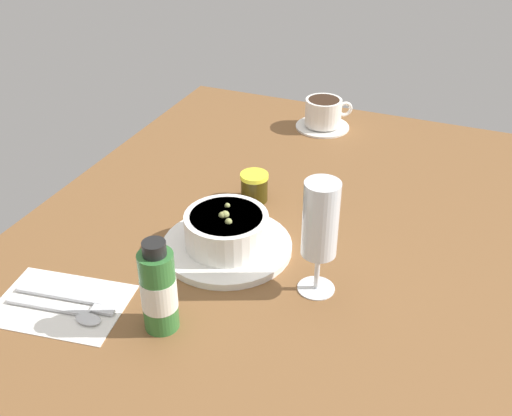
{
  "coord_description": "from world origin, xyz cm",
  "views": [
    {
      "loc": [
        85.81,
        32.19,
        60.25
      ],
      "look_at": [
        4.87,
        -1.12,
        5.31
      ],
      "focal_mm": 43.05,
      "sensor_mm": 36.0,
      "label": 1
    }
  ],
  "objects_px": {
    "jam_jar": "(254,187)",
    "sauce_bottle_green": "(159,290)",
    "porridge_bowl": "(227,234)",
    "cutlery_setting": "(63,304)",
    "wine_glass": "(320,225)",
    "coffee_cup": "(323,114)"
  },
  "relations": [
    {
      "from": "porridge_bowl",
      "to": "wine_glass",
      "type": "distance_m",
      "value": 0.19
    },
    {
      "from": "sauce_bottle_green",
      "to": "cutlery_setting",
      "type": "bearing_deg",
      "value": -83.09
    },
    {
      "from": "jam_jar",
      "to": "wine_glass",
      "type": "bearing_deg",
      "value": 42.28
    },
    {
      "from": "porridge_bowl",
      "to": "jam_jar",
      "type": "height_order",
      "value": "porridge_bowl"
    },
    {
      "from": "cutlery_setting",
      "to": "jam_jar",
      "type": "xyz_separation_m",
      "value": [
        -0.39,
        0.15,
        0.03
      ]
    },
    {
      "from": "cutlery_setting",
      "to": "jam_jar",
      "type": "relative_size",
      "value": 3.77
    },
    {
      "from": "cutlery_setting",
      "to": "wine_glass",
      "type": "bearing_deg",
      "value": 118.29
    },
    {
      "from": "jam_jar",
      "to": "sauce_bottle_green",
      "type": "distance_m",
      "value": 0.37
    },
    {
      "from": "porridge_bowl",
      "to": "sauce_bottle_green",
      "type": "xyz_separation_m",
      "value": [
        0.2,
        -0.01,
        0.03
      ]
    },
    {
      "from": "coffee_cup",
      "to": "wine_glass",
      "type": "relative_size",
      "value": 0.67
    },
    {
      "from": "coffee_cup",
      "to": "sauce_bottle_green",
      "type": "relative_size",
      "value": 0.86
    },
    {
      "from": "coffee_cup",
      "to": "jam_jar",
      "type": "distance_m",
      "value": 0.36
    },
    {
      "from": "wine_glass",
      "to": "jam_jar",
      "type": "xyz_separation_m",
      "value": [
        -0.21,
        -0.19,
        -0.09
      ]
    },
    {
      "from": "wine_glass",
      "to": "jam_jar",
      "type": "height_order",
      "value": "wine_glass"
    },
    {
      "from": "porridge_bowl",
      "to": "sauce_bottle_green",
      "type": "distance_m",
      "value": 0.2
    },
    {
      "from": "cutlery_setting",
      "to": "coffee_cup",
      "type": "height_order",
      "value": "coffee_cup"
    },
    {
      "from": "porridge_bowl",
      "to": "sauce_bottle_green",
      "type": "height_order",
      "value": "sauce_bottle_green"
    },
    {
      "from": "porridge_bowl",
      "to": "coffee_cup",
      "type": "distance_m",
      "value": 0.53
    },
    {
      "from": "cutlery_setting",
      "to": "coffee_cup",
      "type": "relative_size",
      "value": 1.67
    },
    {
      "from": "wine_glass",
      "to": "jam_jar",
      "type": "distance_m",
      "value": 0.29
    },
    {
      "from": "cutlery_setting",
      "to": "jam_jar",
      "type": "distance_m",
      "value": 0.41
    },
    {
      "from": "wine_glass",
      "to": "jam_jar",
      "type": "relative_size",
      "value": 3.38
    }
  ]
}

